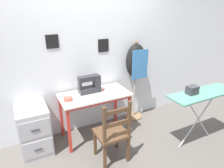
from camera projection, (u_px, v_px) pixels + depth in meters
The scene contains 12 objects.
ground_plane at pixel (103, 144), 3.04m from camera, with size 14.00×14.00×0.00m, color #5B5651.
wall_back at pixel (85, 54), 3.07m from camera, with size 10.00×0.06×2.55m.
sewing_table at pixel (95, 100), 3.02m from camera, with size 1.04×0.54×0.73m.
sewing_machine at pixel (90, 84), 3.01m from camera, with size 0.34×0.16×0.29m.
fabric_bowl at pixel (68, 99), 2.78m from camera, with size 0.13×0.13×0.05m.
scissors at pixel (122, 94), 2.99m from camera, with size 0.11×0.14×0.01m.
thread_spool_near_machine at pixel (103, 90), 3.09m from camera, with size 0.03×0.03×0.04m.
wooden_chair at pixel (112, 133), 2.59m from camera, with size 0.40×0.38×0.90m.
filing_cabinet at pixel (34, 130), 2.79m from camera, with size 0.41×0.53×0.69m.
dress_form at pixel (136, 65), 3.40m from camera, with size 0.35×0.32×1.43m.
ironing_board at pixel (203, 96), 2.81m from camera, with size 1.06×0.33×0.83m.
storage_box at pixel (192, 90), 2.73m from camera, with size 0.16×0.12×0.11m.
Camera 1 is at (-1.00, -2.28, 1.97)m, focal length 32.00 mm.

